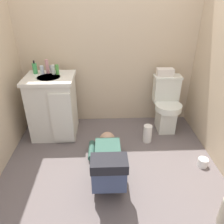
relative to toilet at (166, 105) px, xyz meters
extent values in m
cube|color=#655B5A|center=(-0.79, -0.77, -0.39)|extent=(2.87, 3.12, 0.04)
cube|color=#CCB594|center=(-0.79, 0.33, 0.83)|extent=(2.53, 0.08, 2.40)
cube|color=silver|center=(0.00, -0.04, -0.18)|extent=(0.22, 0.30, 0.38)
cylinder|color=silver|center=(0.00, -0.10, 0.01)|extent=(0.35, 0.35, 0.08)
cube|color=silver|center=(0.00, 0.09, 0.18)|extent=(0.34, 0.17, 0.34)
cube|color=silver|center=(0.00, 0.09, 0.37)|extent=(0.36, 0.19, 0.03)
cube|color=silver|center=(-1.52, -0.08, 0.02)|extent=(0.56, 0.48, 0.78)
cube|color=silver|center=(-1.52, -0.08, 0.43)|extent=(0.60, 0.52, 0.04)
cylinder|color=silver|center=(-1.52, -0.10, 0.43)|extent=(0.28, 0.28, 0.05)
cube|color=silver|center=(-1.37, -0.33, 0.00)|extent=(0.26, 0.03, 0.66)
cylinder|color=silver|center=(-1.52, 0.06, 0.50)|extent=(0.02, 0.02, 0.10)
cube|color=#33594C|center=(-0.82, -0.73, -0.28)|extent=(0.29, 0.52, 0.17)
sphere|color=tan|center=(-0.82, -0.40, -0.27)|extent=(0.19, 0.19, 0.19)
cube|color=#445072|center=(-0.82, -1.09, -0.19)|extent=(0.31, 0.28, 0.20)
cube|color=#445072|center=(-0.82, -1.23, -0.07)|extent=(0.31, 0.12, 0.32)
cube|color=black|center=(-0.82, -1.27, 0.11)|extent=(0.31, 0.19, 0.09)
cylinder|color=#33594C|center=(-1.01, -0.57, -0.31)|extent=(0.08, 0.30, 0.08)
cube|color=silver|center=(-0.04, 0.09, 0.43)|extent=(0.22, 0.11, 0.10)
cylinder|color=#41A357|center=(-1.71, 0.04, 0.52)|extent=(0.06, 0.06, 0.13)
cylinder|color=black|center=(-1.71, 0.04, 0.60)|extent=(0.02, 0.02, 0.04)
cylinder|color=silver|center=(-1.62, 0.02, 0.50)|extent=(0.05, 0.05, 0.10)
cylinder|color=pink|center=(-1.56, 0.05, 0.54)|extent=(0.04, 0.04, 0.17)
cylinder|color=silver|center=(-1.48, 0.01, 0.51)|extent=(0.04, 0.04, 0.12)
cylinder|color=#4EA245|center=(-1.43, 0.00, 0.51)|extent=(0.04, 0.04, 0.12)
cylinder|color=white|center=(-0.30, -0.32, -0.25)|extent=(0.11, 0.11, 0.23)
cylinder|color=white|center=(0.24, -0.82, -0.32)|extent=(0.11, 0.11, 0.10)
camera|label=1|loc=(-0.85, -2.67, 1.34)|focal=35.31mm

